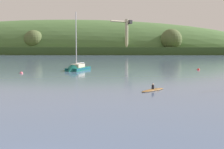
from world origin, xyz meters
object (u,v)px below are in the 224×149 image
Objects in this scene: canoe_with_paddler at (153,90)px; mooring_buoy_off_fishing_boat at (21,73)px; dockside_crane at (126,37)px; sailboat_near_mooring at (76,70)px; mooring_buoy_foreground at (198,70)px.

canoe_with_paddler reaches higher than mooring_buoy_off_fishing_boat.
dockside_crane is 30.25× the size of mooring_buoy_off_fishing_boat.
sailboat_near_mooring reaches higher than canoe_with_paddler.
dockside_crane is 135.49m from sailboat_near_mooring.
dockside_crane is at bearing -169.19° from sailboat_near_mooring.
dockside_crane reaches higher than sailboat_near_mooring.
canoe_with_paddler is at bearing 54.80° from dockside_crane.
dockside_crane reaches higher than mooring_buoy_foreground.
sailboat_near_mooring is at bearing 66.64° from canoe_with_paddler.
dockside_crane is at bearing 99.93° from mooring_buoy_foreground.
sailboat_near_mooring is at bearing 40.16° from mooring_buoy_off_fishing_boat.
mooring_buoy_off_fishing_boat is at bearing -161.70° from mooring_buoy_foreground.
mooring_buoy_foreground is (28.05, 4.34, -0.22)m from sailboat_near_mooring.
sailboat_near_mooring is 12.58m from mooring_buoy_off_fishing_boat.
sailboat_near_mooring is at bearing -171.20° from mooring_buoy_foreground.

